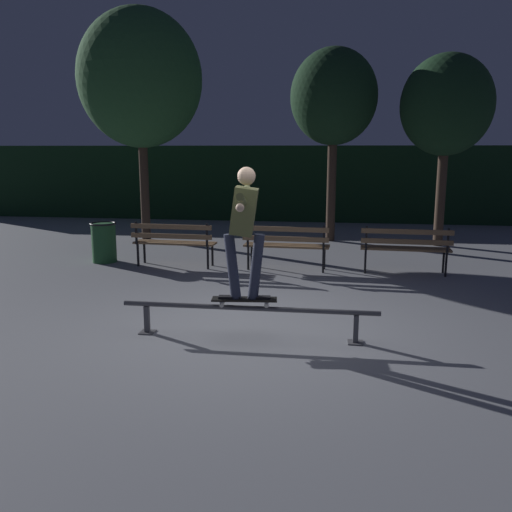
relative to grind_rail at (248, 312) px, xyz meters
The scene contains 12 objects.
ground_plane 0.41m from the grind_rail, 90.00° to the left, with size 90.00×90.00×0.00m, color slate.
hedge_backdrop 11.27m from the grind_rail, 90.00° to the left, with size 24.00×1.20×2.35m, color black.
grind_rail is the anchor object (origin of this frame).
skateboard 0.16m from the grind_rail, behind, with size 0.80×0.28×0.09m.
skateboarder 1.09m from the grind_rail, behind, with size 0.63×1.40×1.56m.
park_bench_leftmost 4.28m from the grind_rail, 118.74° to the left, with size 1.62×0.49×0.88m.
park_bench_left_center 3.75m from the grind_rail, 88.23° to the left, with size 1.62×0.49×0.88m.
park_bench_right_center 4.39m from the grind_rail, 58.61° to the left, with size 1.62×0.49×0.88m.
tree_far_right 8.24m from the grind_rail, 63.63° to the left, with size 2.06×2.06×4.35m.
tree_far_left 8.51m from the grind_rail, 118.52° to the left, with size 2.96×2.96×5.52m.
tree_behind_benches 7.95m from the grind_rail, 82.89° to the left, with size 2.06×2.06×4.59m.
trash_can 5.36m from the grind_rail, 131.85° to the left, with size 0.52×0.52×0.80m.
Camera 1 is at (0.98, -6.40, 2.24)m, focal length 37.88 mm.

